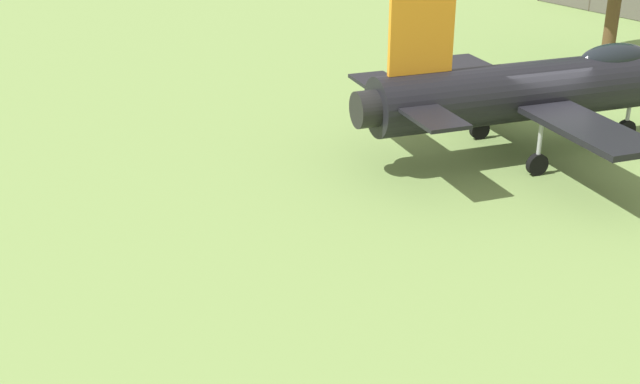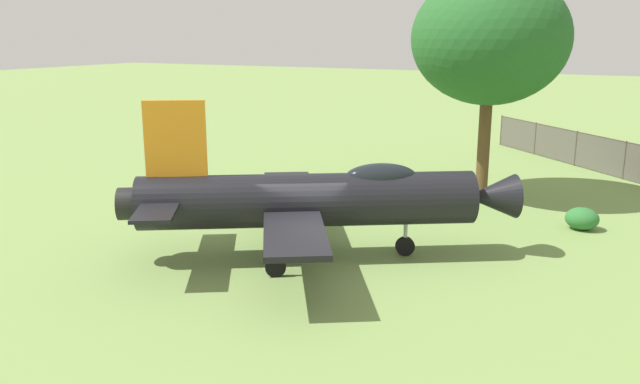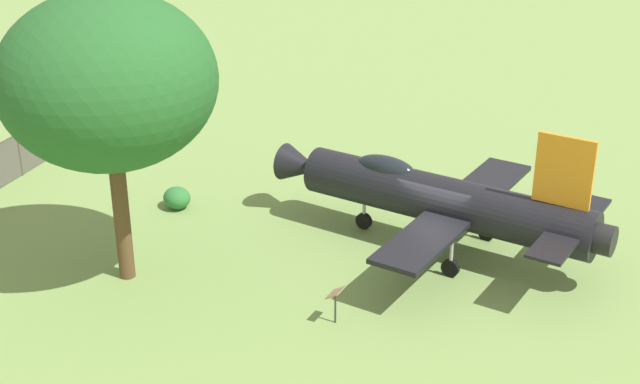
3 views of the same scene
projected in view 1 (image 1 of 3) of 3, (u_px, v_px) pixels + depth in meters
The scene contains 3 objects.
ground_plane at pixel (537, 152), 23.79m from camera, with size 200.00×200.00×0.00m, color #75934C.
display_jet at pixel (555, 86), 23.15m from camera, with size 8.96×11.37×4.92m.
info_plaque at pixel (461, 70), 28.72m from camera, with size 0.72×0.68×1.14m.
Camera 1 is at (23.09, -1.51, 8.41)m, focal length 46.49 mm.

